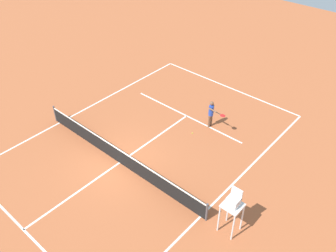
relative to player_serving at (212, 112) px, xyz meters
The scene contains 6 objects.
ground_plane 6.05m from the player_serving, 72.94° to the left, with size 60.00×60.00×0.00m, color #AD5933.
court_lines 6.05m from the player_serving, 72.94° to the left, with size 10.76×20.54×0.01m.
tennis_net 5.99m from the player_serving, 72.94° to the left, with size 11.36×0.10×1.07m.
player_serving is the anchor object (origin of this frame).
tennis_ball 1.65m from the player_serving, 72.51° to the left, with size 0.07×0.07×0.07m, color #CCE033.
umpire_chair 7.35m from the player_serving, 132.10° to the left, with size 0.80×0.80×2.41m.
Camera 1 is at (-10.99, 8.67, 12.90)m, focal length 38.14 mm.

